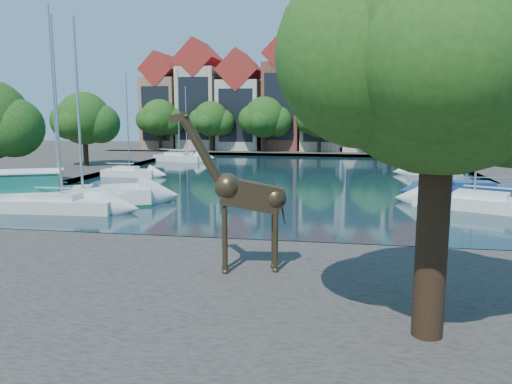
{
  "coord_description": "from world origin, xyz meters",
  "views": [
    {
      "loc": [
        5.18,
        -21.85,
        6.26
      ],
      "look_at": [
        1.77,
        -2.0,
        3.02
      ],
      "focal_mm": 35.0,
      "sensor_mm": 36.0,
      "label": 1
    }
  ],
  "objects_px": {
    "motorsailer": "(55,193)",
    "sailboat_right_a": "(474,200)",
    "sailboat_left_a": "(62,202)",
    "plane_tree": "(448,52)",
    "giraffe_statue": "(243,195)"
  },
  "relations": [
    {
      "from": "giraffe_statue",
      "to": "sailboat_left_a",
      "type": "xyz_separation_m",
      "value": [
        -13.72,
        10.97,
        -2.62
      ]
    },
    {
      "from": "plane_tree",
      "to": "sailboat_left_a",
      "type": "height_order",
      "value": "sailboat_left_a"
    },
    {
      "from": "motorsailer",
      "to": "sailboat_left_a",
      "type": "height_order",
      "value": "motorsailer"
    },
    {
      "from": "motorsailer",
      "to": "sailboat_right_a",
      "type": "height_order",
      "value": "motorsailer"
    },
    {
      "from": "giraffe_statue",
      "to": "sailboat_right_a",
      "type": "distance_m",
      "value": 20.26
    },
    {
      "from": "plane_tree",
      "to": "motorsailer",
      "type": "height_order",
      "value": "motorsailer"
    },
    {
      "from": "plane_tree",
      "to": "motorsailer",
      "type": "distance_m",
      "value": 27.71
    },
    {
      "from": "plane_tree",
      "to": "motorsailer",
      "type": "xyz_separation_m",
      "value": [
        -20.97,
        16.85,
        -6.66
      ]
    },
    {
      "from": "motorsailer",
      "to": "sailboat_right_a",
      "type": "xyz_separation_m",
      "value": [
        27.01,
        3.76,
        -0.32
      ]
    },
    {
      "from": "giraffe_statue",
      "to": "plane_tree",
      "type": "bearing_deg",
      "value": -37.02
    },
    {
      "from": "sailboat_right_a",
      "to": "motorsailer",
      "type": "bearing_deg",
      "value": -172.07
    },
    {
      "from": "sailboat_left_a",
      "to": "sailboat_right_a",
      "type": "bearing_deg",
      "value": 11.45
    },
    {
      "from": "plane_tree",
      "to": "sailboat_left_a",
      "type": "relative_size",
      "value": 0.89
    },
    {
      "from": "plane_tree",
      "to": "giraffe_statue",
      "type": "relative_size",
      "value": 1.84
    },
    {
      "from": "sailboat_left_a",
      "to": "sailboat_right_a",
      "type": "xyz_separation_m",
      "value": [
        25.66,
        5.2,
        -0.02
      ]
    }
  ]
}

